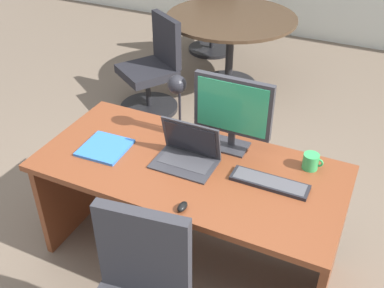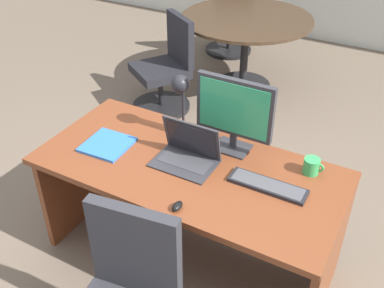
% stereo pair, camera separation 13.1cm
% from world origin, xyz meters
% --- Properties ---
extents(ground, '(12.00, 12.00, 0.00)m').
position_xyz_m(ground, '(0.00, 1.50, 0.00)').
color(ground, '#6B5B4C').
extents(desk, '(1.71, 0.80, 0.73)m').
position_xyz_m(desk, '(0.00, 0.05, 0.53)').
color(desk, brown).
rests_on(desk, ground).
extents(monitor, '(0.45, 0.16, 0.44)m').
position_xyz_m(monitor, '(0.14, 0.26, 0.99)').
color(monitor, '#2D2D33').
rests_on(monitor, desk).
extents(laptop, '(0.34, 0.25, 0.23)m').
position_xyz_m(laptop, '(-0.03, 0.05, 0.80)').
color(laptop, '#2D2D33').
rests_on(laptop, desk).
extents(keyboard, '(0.41, 0.12, 0.02)m').
position_xyz_m(keyboard, '(0.45, 0.04, 0.74)').
color(keyboard, black).
rests_on(keyboard, desk).
extents(mouse, '(0.04, 0.08, 0.03)m').
position_xyz_m(mouse, '(0.12, -0.33, 0.75)').
color(mouse, black).
rests_on(mouse, desk).
extents(desk_lamp, '(0.12, 0.15, 0.39)m').
position_xyz_m(desk_lamp, '(-0.20, 0.27, 1.02)').
color(desk_lamp, black).
rests_on(desk_lamp, desk).
extents(book, '(0.27, 0.27, 0.02)m').
position_xyz_m(book, '(-0.51, -0.06, 0.74)').
color(book, blue).
rests_on(book, desk).
extents(coffee_mug, '(0.11, 0.09, 0.09)m').
position_xyz_m(coffee_mug, '(0.61, 0.26, 0.78)').
color(coffee_mug, green).
rests_on(coffee_mug, desk).
extents(meeting_table, '(1.29, 1.29, 0.76)m').
position_xyz_m(meeting_table, '(-0.65, 2.33, 0.57)').
color(meeting_table, black).
rests_on(meeting_table, ground).
extents(meeting_chair_near, '(0.64, 0.65, 0.96)m').
position_xyz_m(meeting_chair_near, '(-1.15, 3.06, 0.39)').
color(meeting_chair_near, black).
rests_on(meeting_chair_near, ground).
extents(meeting_chair_far, '(0.64, 0.65, 0.89)m').
position_xyz_m(meeting_chair_far, '(-1.14, 1.58, 0.36)').
color(meeting_chair_far, black).
rests_on(meeting_chair_far, ground).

